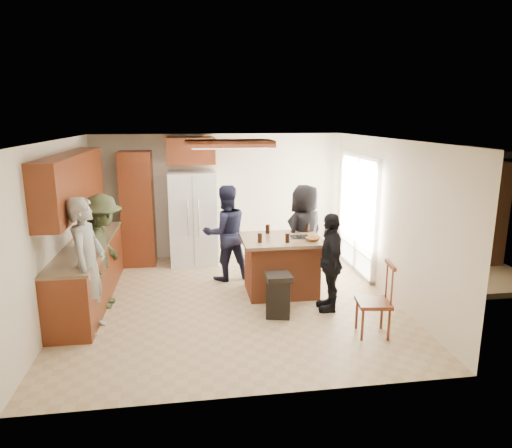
{
  "coord_description": "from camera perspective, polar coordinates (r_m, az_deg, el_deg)",
  "views": [
    {
      "loc": [
        -0.61,
        -6.66,
        2.82
      ],
      "look_at": [
        0.43,
        0.38,
        1.15
      ],
      "focal_mm": 32.0,
      "sensor_mm": 36.0,
      "label": 1
    }
  ],
  "objects": [
    {
      "name": "room_shell",
      "position": [
        9.88,
        22.07,
        0.83
      ],
      "size": [
        8.0,
        5.2,
        5.0
      ],
      "color": "tan",
      "rests_on": "ground"
    },
    {
      "name": "person_behind_right",
      "position": [
        7.94,
        6.1,
        -1.2
      ],
      "size": [
        0.99,
        0.93,
        1.71
      ],
      "primitive_type": "imported",
      "rotation": [
        0.0,
        0.0,
        3.78
      ],
      "color": "black",
      "rests_on": "ground"
    },
    {
      "name": "person_side_right",
      "position": [
        6.83,
        9.27,
        -4.71
      ],
      "size": [
        0.52,
        0.9,
        1.48
      ],
      "primitive_type": "imported",
      "rotation": [
        0.0,
        0.0,
        -1.66
      ],
      "color": "black",
      "rests_on": "ground"
    },
    {
      "name": "island_items",
      "position": [
        7.29,
        5.01,
        -1.53
      ],
      "size": [
        1.01,
        0.75,
        0.15
      ],
      "color": "silver",
      "rests_on": "kitchen_island"
    },
    {
      "name": "spindle_chair",
      "position": [
        6.26,
        14.66,
        -9.46
      ],
      "size": [
        0.48,
        0.48,
        0.99
      ],
      "color": "maroon",
      "rests_on": "ground"
    },
    {
      "name": "person_counter",
      "position": [
        7.21,
        -18.55,
        -3.25
      ],
      "size": [
        0.6,
        1.15,
        1.73
      ],
      "primitive_type": "imported",
      "rotation": [
        0.0,
        0.0,
        1.49
      ],
      "color": "#313921",
      "rests_on": "ground"
    },
    {
      "name": "left_cabinetry",
      "position": [
        7.48,
        -20.78,
        -2.1
      ],
      "size": [
        0.64,
        3.0,
        2.3
      ],
      "color": "maroon",
      "rests_on": "ground"
    },
    {
      "name": "trash_bin",
      "position": [
        6.67,
        2.83,
        -8.83
      ],
      "size": [
        0.41,
        0.41,
        0.63
      ],
      "color": "black",
      "rests_on": "ground"
    },
    {
      "name": "refrigerator",
      "position": [
        8.98,
        -7.87,
        0.76
      ],
      "size": [
        0.9,
        0.76,
        1.8
      ],
      "color": "white",
      "rests_on": "ground"
    },
    {
      "name": "person_behind_left",
      "position": [
        8.0,
        -3.82,
        -1.12
      ],
      "size": [
        0.92,
        0.7,
        1.69
      ],
      "primitive_type": "imported",
      "rotation": [
        0.0,
        0.0,
        3.4
      ],
      "color": "#191B33",
      "rests_on": "ground"
    },
    {
      "name": "person_front_left",
      "position": [
        6.4,
        -20.29,
        -4.9
      ],
      "size": [
        0.58,
        0.73,
        1.84
      ],
      "primitive_type": "imported",
      "rotation": [
        0.0,
        0.0,
        1.44
      ],
      "color": "gray",
      "rests_on": "ground"
    },
    {
      "name": "kitchen_island",
      "position": [
        7.46,
        3.17,
        -5.13
      ],
      "size": [
        1.28,
        1.03,
        0.93
      ],
      "color": "#9C4828",
      "rests_on": "ground"
    },
    {
      "name": "back_wall_units",
      "position": [
        9.0,
        -12.97,
        3.68
      ],
      "size": [
        1.8,
        0.6,
        2.45
      ],
      "color": "maroon",
      "rests_on": "ground"
    }
  ]
}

